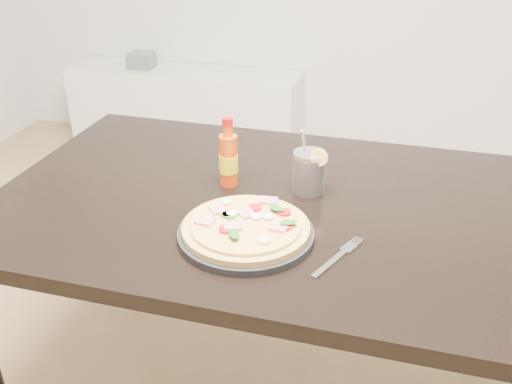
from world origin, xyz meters
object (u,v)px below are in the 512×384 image
(plate, at_px, (246,234))
(hot_sauce_bottle, at_px, (228,159))
(dining_table, at_px, (268,226))
(cola_cup, at_px, (309,173))
(fork, at_px, (339,256))
(media_console, at_px, (185,110))
(pizza, at_px, (246,226))

(plate, bearing_deg, hot_sauce_bottle, 116.31)
(plate, relative_size, hot_sauce_bottle, 1.64)
(dining_table, height_order, hot_sauce_bottle, hot_sauce_bottle)
(plate, relative_size, cola_cup, 1.79)
(plate, xyz_separation_m, fork, (0.22, -0.02, -0.01))
(hot_sauce_bottle, relative_size, media_console, 0.14)
(hot_sauce_bottle, height_order, fork, hot_sauce_bottle)
(plate, bearing_deg, media_console, 116.16)
(pizza, bearing_deg, media_console, 116.18)
(dining_table, xyz_separation_m, fork, (0.21, -0.21, 0.09))
(cola_cup, height_order, fork, cola_cup)
(cola_cup, xyz_separation_m, media_console, (-1.09, 1.77, -0.55))
(hot_sauce_bottle, distance_m, fork, 0.43)
(plate, bearing_deg, fork, -6.06)
(pizza, height_order, media_console, pizza)
(pizza, xyz_separation_m, fork, (0.22, -0.02, -0.02))
(hot_sauce_bottle, height_order, media_console, hot_sauce_bottle)
(hot_sauce_bottle, bearing_deg, cola_cup, 5.82)
(media_console, bearing_deg, hot_sauce_bottle, -63.86)
(plate, bearing_deg, dining_table, 88.64)
(cola_cup, bearing_deg, hot_sauce_bottle, -174.18)
(hot_sauce_bottle, bearing_deg, media_console, 116.14)
(pizza, bearing_deg, hot_sauce_bottle, 116.44)
(dining_table, distance_m, media_console, 2.14)
(cola_cup, bearing_deg, plate, -109.94)
(dining_table, bearing_deg, cola_cup, 37.61)
(dining_table, distance_m, cola_cup, 0.18)
(pizza, distance_m, hot_sauce_bottle, 0.27)
(hot_sauce_bottle, xyz_separation_m, fork, (0.33, -0.26, -0.07))
(hot_sauce_bottle, distance_m, media_console, 2.08)
(dining_table, xyz_separation_m, plate, (-0.00, -0.19, 0.09))
(pizza, height_order, fork, pizza)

